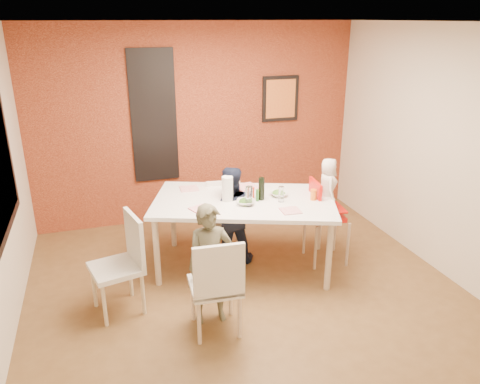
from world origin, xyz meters
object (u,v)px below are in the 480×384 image
object	(u,v)px
toddler	(328,187)
child_near	(210,265)
wine_bottle	(261,189)
paper_towel_roll	(227,189)
high_chair	(324,213)
chair_near	(217,283)
chair_far	(225,214)
chair_left	(124,259)
child_far	(229,215)
dining_table	(244,206)

from	to	relation	value
toddler	child_near	bearing A→B (deg)	129.76
wine_bottle	paper_towel_roll	size ratio (longest dim) A/B	0.93
high_chair	wine_bottle	world-z (taller)	wine_bottle
chair_near	high_chair	world-z (taller)	high_chair
chair_far	wine_bottle	world-z (taller)	wine_bottle
high_chair	chair_left	bearing A→B (deg)	103.81
chair_near	child_far	distance (m)	1.40
dining_table	chair_far	distance (m)	0.50
dining_table	chair_near	world-z (taller)	chair_near
chair_near	chair_left	world-z (taller)	chair_left
child_near	toddler	world-z (taller)	toddler
child_far	toddler	distance (m)	1.17
dining_table	toddler	distance (m)	0.98
dining_table	chair_near	bearing A→B (deg)	-118.55
child_far	wine_bottle	bearing A→B (deg)	151.75
child_near	chair_far	bearing A→B (deg)	70.01
high_chair	chair_far	bearing A→B (deg)	67.77
paper_towel_roll	high_chair	bearing A→B (deg)	-9.04
child_far	wine_bottle	size ratio (longest dim) A/B	4.58
dining_table	child_near	size ratio (longest dim) A/B	1.91
chair_far	chair_left	xyz separation A→B (m)	(-1.25, -0.87, 0.05)
dining_table	wine_bottle	xyz separation A→B (m)	(0.18, -0.06, 0.20)
child_far	high_chair	bearing A→B (deg)	171.91
dining_table	chair_left	size ratio (longest dim) A/B	2.29
high_chair	paper_towel_roll	xyz separation A→B (m)	(-1.11, 0.18, 0.36)
paper_towel_roll	chair_left	bearing A→B (deg)	-157.53
high_chair	chair_near	bearing A→B (deg)	128.76
chair_near	chair_far	xyz separation A→B (m)	(0.51, 1.55, -0.04)
chair_far	chair_near	bearing A→B (deg)	-100.87
high_chair	child_far	bearing A→B (deg)	79.13
child_near	wine_bottle	distance (m)	1.21
chair_left	toddler	bearing A→B (deg)	84.10
dining_table	child_near	world-z (taller)	child_near
chair_left	toddler	size ratio (longest dim) A/B	1.47
chair_far	wine_bottle	bearing A→B (deg)	-50.57
high_chair	dining_table	bearing A→B (deg)	86.95
dining_table	child_near	xyz separation A→B (m)	(-0.61, -0.89, -0.17)
wine_bottle	child_far	bearing A→B (deg)	142.95
child_near	chair_left	bearing A→B (deg)	151.26
child_near	child_far	world-z (taller)	child_near
chair_left	child_far	xyz separation A→B (m)	(1.24, 0.63, 0.03)
dining_table	chair_far	size ratio (longest dim) A/B	2.54
child_near	toddler	size ratio (longest dim) A/B	1.76
wine_bottle	dining_table	bearing A→B (deg)	161.59
high_chair	paper_towel_roll	size ratio (longest dim) A/B	3.66
chair_near	wine_bottle	xyz separation A→B (m)	(0.80, 1.08, 0.42)
toddler	high_chair	bearing A→B (deg)	94.02
chair_left	paper_towel_roll	xyz separation A→B (m)	(1.18, 0.49, 0.42)
high_chair	wine_bottle	bearing A→B (deg)	89.35
dining_table	high_chair	xyz separation A→B (m)	(0.92, -0.15, -0.15)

